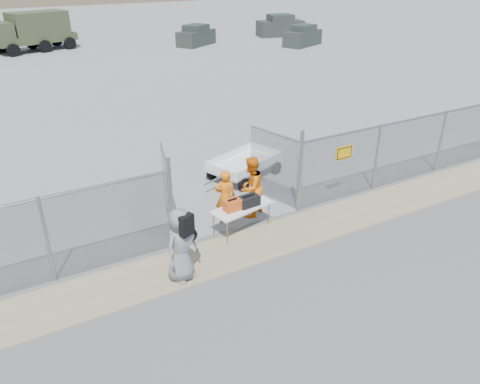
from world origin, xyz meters
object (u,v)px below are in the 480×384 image
security_worker_right (251,187)px  visitor (181,245)px  folding_table (242,218)px  utility_trailer (245,166)px  security_worker_left (225,197)px

security_worker_right → visitor: bearing=3.0°
folding_table → utility_trailer: bearing=47.0°
folding_table → security_worker_left: size_ratio=1.07×
folding_table → security_worker_right: size_ratio=0.94×
visitor → security_worker_left: bearing=18.1°
security_worker_left → visitor: size_ratio=0.88×
visitor → folding_table: bearing=5.2°
security_worker_left → utility_trailer: bearing=-109.9°
folding_table → security_worker_left: security_worker_left is taller
folding_table → utility_trailer: (1.85, 3.07, 0.03)m
security_worker_left → security_worker_right: (0.83, 0.00, 0.11)m
security_worker_right → visitor: visitor is taller
security_worker_left → visitor: visitor is taller
security_worker_left → security_worker_right: bearing=-160.3°
security_worker_left → utility_trailer: size_ratio=0.49×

